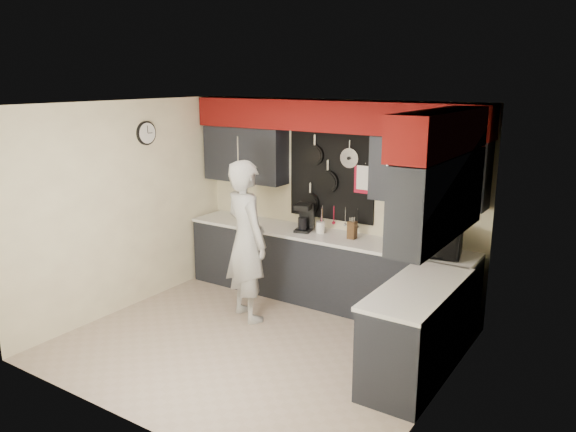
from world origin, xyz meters
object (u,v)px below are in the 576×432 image
Objects in this scene: knife_block at (352,230)px; person at (246,241)px; utensil_crock at (320,227)px; microwave at (434,241)px; coffee_maker at (305,217)px.

person is (-0.93, -0.94, -0.06)m from knife_block.
knife_block is 1.47× the size of utensil_crock.
microwave is 0.30× the size of person.
knife_block is at bearing -1.93° from utensil_crock.
microwave is 3.95× the size of utensil_crock.
utensil_crock is 0.25m from coffee_maker.
coffee_maker is at bearing 166.08° from microwave.
microwave is at bearing -3.79° from utensil_crock.
knife_block is 1.32m from person.
utensil_crock is 0.41× the size of coffee_maker.
person reaches higher than knife_block.
microwave is 1.54m from utensil_crock.
knife_block is 0.46m from utensil_crock.
utensil_crock is (-1.53, 0.10, -0.09)m from microwave.
person is at bearing -135.78° from knife_block.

